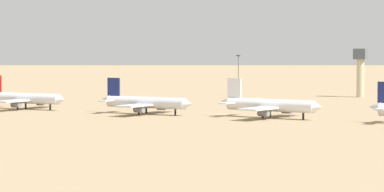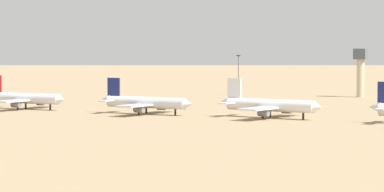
% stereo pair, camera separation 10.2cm
% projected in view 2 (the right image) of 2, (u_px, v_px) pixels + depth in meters
% --- Properties ---
extents(ground, '(4000.00, 4000.00, 0.00)m').
position_uv_depth(ground, '(219.00, 114.00, 301.21)').
color(ground, '#9E8460').
extents(ridge_far_west, '(298.58, 239.59, 124.02)m').
position_uv_depth(ridge_far_west, '(127.00, 19.00, 1475.63)').
color(ridge_far_west, slate).
rests_on(ridge_far_west, ground).
extents(ridge_west, '(441.82, 342.57, 78.30)m').
position_uv_depth(ridge_west, '(351.00, 33.00, 1494.04)').
color(ridge_west, '#76675D').
rests_on(ridge_west, ground).
extents(parked_jet_red_2, '(34.55, 29.11, 11.41)m').
position_uv_depth(parked_jet_red_2, '(24.00, 98.00, 324.40)').
color(parked_jet_red_2, silver).
rests_on(parked_jet_red_2, ground).
extents(parked_jet_navy_3, '(34.47, 29.12, 11.38)m').
position_uv_depth(parked_jet_navy_3, '(145.00, 103.00, 300.84)').
color(parked_jet_navy_3, silver).
rests_on(parked_jet_navy_3, ground).
extents(parked_jet_white_4, '(35.46, 30.27, 11.75)m').
position_uv_depth(parked_jet_white_4, '(269.00, 105.00, 285.35)').
color(parked_jet_white_4, white).
rests_on(parked_jet_white_4, ground).
extents(control_tower, '(5.20, 5.20, 20.42)m').
position_uv_depth(control_tower, '(361.00, 68.00, 397.55)').
color(control_tower, '#C6B793').
rests_on(control_tower, ground).
extents(light_pole_mid, '(1.80, 0.50, 17.42)m').
position_uv_depth(light_pole_mid, '(238.00, 72.00, 423.48)').
color(light_pole_mid, '#59595E').
rests_on(light_pole_mid, ground).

